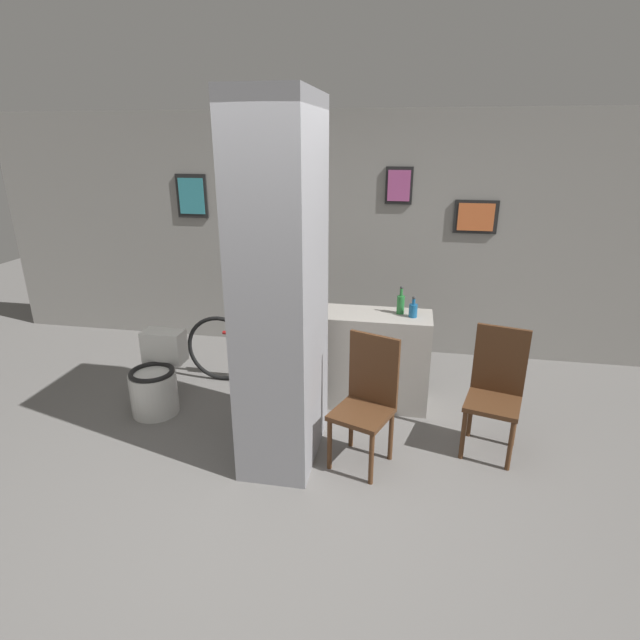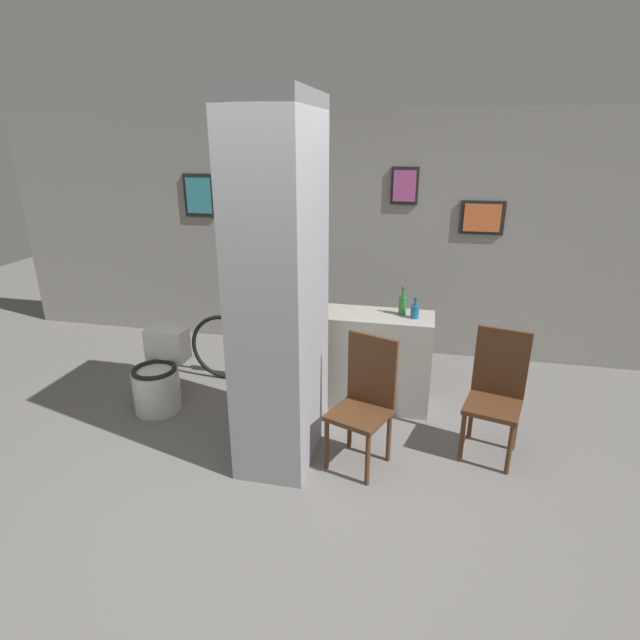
% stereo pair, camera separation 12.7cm
% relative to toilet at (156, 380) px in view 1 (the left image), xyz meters
% --- Properties ---
extents(ground_plane, '(14.00, 14.00, 0.00)m').
position_rel_toilet_xyz_m(ground_plane, '(1.30, -0.85, -0.29)').
color(ground_plane, slate).
extents(wall_back, '(8.00, 0.09, 2.60)m').
position_rel_toilet_xyz_m(wall_back, '(1.30, 1.78, 1.02)').
color(wall_back, gray).
rests_on(wall_back, ground_plane).
extents(pillar_center, '(0.54, 0.93, 2.60)m').
position_rel_toilet_xyz_m(pillar_center, '(1.28, -0.39, 1.02)').
color(pillar_center, gray).
rests_on(pillar_center, ground_plane).
extents(counter_shelf, '(1.11, 0.44, 0.87)m').
position_rel_toilet_xyz_m(counter_shelf, '(1.83, 0.48, 0.15)').
color(counter_shelf, gray).
rests_on(counter_shelf, ground_plane).
extents(toilet, '(0.41, 0.57, 0.68)m').
position_rel_toilet_xyz_m(toilet, '(0.00, 0.00, 0.00)').
color(toilet, silver).
rests_on(toilet, ground_plane).
extents(chair_near_pillar, '(0.51, 0.51, 0.98)m').
position_rel_toilet_xyz_m(chair_near_pillar, '(1.91, -0.41, 0.24)').
color(chair_near_pillar, '#4C2D19').
rests_on(chair_near_pillar, ground_plane).
extents(chair_by_doorway, '(0.48, 0.48, 0.98)m').
position_rel_toilet_xyz_m(chair_by_doorway, '(2.86, -0.07, 0.24)').
color(chair_by_doorway, '#4C2D19').
rests_on(chair_by_doorway, ground_plane).
extents(bicycle, '(1.70, 0.42, 0.74)m').
position_rel_toilet_xyz_m(bicycle, '(0.86, 0.64, 0.07)').
color(bicycle, black).
rests_on(bicycle, ground_plane).
extents(bottle_tall, '(0.07, 0.07, 0.25)m').
position_rel_toilet_xyz_m(bottle_tall, '(2.10, 0.53, 0.67)').
color(bottle_tall, '#267233').
rests_on(bottle_tall, counter_shelf).
extents(bottle_short, '(0.07, 0.07, 0.19)m').
position_rel_toilet_xyz_m(bottle_short, '(2.21, 0.45, 0.65)').
color(bottle_short, '#19598C').
rests_on(bottle_short, counter_shelf).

